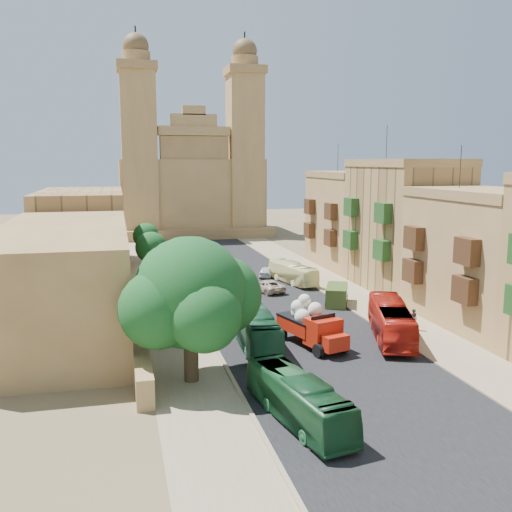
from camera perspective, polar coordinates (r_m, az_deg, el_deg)
name	(u,v)px	position (r m, az deg, el deg)	size (l,w,h in m)	color
ground	(359,391)	(35.46, 10.26, -13.12)	(260.00, 260.00, 0.00)	brown
road_surface	(247,286)	(62.84, -0.86, -3.02)	(14.00, 140.00, 0.01)	black
sidewalk_east	(329,282)	(65.55, 7.27, -2.58)	(5.00, 140.00, 0.01)	#917D5F
sidewalk_west	(160,291)	(61.49, -9.54, -3.43)	(5.00, 140.00, 0.01)	#917D5F
kerb_east	(308,282)	(64.70, 5.20, -2.65)	(0.25, 140.00, 0.12)	#917D5F
kerb_west	(184,289)	(61.69, -7.23, -3.28)	(0.25, 140.00, 0.12)	#917D5F
townhouse_b	(485,257)	(51.02, 21.91, -0.14)	(9.00, 14.00, 14.90)	#9B7746
townhouse_c	(404,225)	(62.65, 14.57, 3.04)	(9.00, 14.00, 17.40)	#A57E4B
townhouse_d	(351,219)	(75.28, 9.52, 3.65)	(9.00, 14.00, 15.90)	#9B7746
west_wall	(134,307)	(51.42, -12.09, -5.01)	(1.00, 40.00, 1.80)	#9B7746
west_building_low	(65,278)	(48.94, -18.60, -2.06)	(10.00, 28.00, 8.40)	olive
west_building_mid	(82,231)	(74.47, -17.00, 2.41)	(10.00, 22.00, 10.00)	#A57E4B
church	(190,183)	(109.39, -6.59, 7.22)	(28.00, 22.50, 36.30)	#9B7746
ficus_tree	(191,297)	(35.06, -6.48, -4.06)	(9.09, 8.36, 9.09)	#392C1C
street_tree_a	(170,297)	(43.18, -8.55, -4.12)	(3.39, 3.39, 5.21)	#392C1C
street_tree_b	(159,269)	(54.89, -9.70, -1.28)	(3.36, 3.36, 5.17)	#392C1C
street_tree_c	(151,248)	(66.66, -10.44, 0.83)	(3.66, 3.66, 5.62)	#392C1C
street_tree_d	(146,236)	(78.56, -10.96, 1.97)	(3.51, 3.51, 5.39)	#392C1C
red_truck	(312,324)	(42.57, 5.60, -6.82)	(4.02, 6.76, 3.74)	#B21F0D
olive_pickup	(337,295)	(55.20, 8.07, -3.91)	(3.55, 4.80, 1.82)	#3F5921
bus_green_south	(298,399)	(30.78, 4.23, -14.06)	(2.10, 8.96, 2.50)	#174925
bus_green_north	(255,328)	(42.41, -0.12, -7.20)	(2.33, 9.96, 2.77)	#1D5B37
bus_red_east	(391,321)	(45.25, 13.33, -6.33)	(2.41, 10.30, 2.87)	#AF1A10
bus_cream_east	(293,273)	(64.29, 3.69, -1.70)	(1.96, 8.37, 2.33)	#FFF5B0
car_blue_a	(250,324)	(45.88, -0.63, -6.77)	(1.71, 4.25, 1.45)	teal
car_white_a	(215,292)	(56.96, -4.08, -3.63)	(1.47, 4.20, 1.38)	silver
car_cream	(267,286)	(59.95, 1.13, -3.00)	(2.14, 4.65, 1.29)	#C3AD95
car_dkblue	(199,262)	(74.45, -5.76, -0.57)	(1.96, 4.83, 1.40)	#101047
car_white_b	(266,272)	(67.71, 1.03, -1.58)	(1.48, 3.69, 1.26)	silver
car_blue_b	(194,246)	(88.70, -6.17, 0.95)	(1.25, 3.60, 1.19)	#4891CA
pedestrian_a	(413,320)	(48.12, 15.44, -6.14)	(0.65, 0.43, 1.79)	black
pedestrian_c	(408,323)	(47.56, 14.92, -6.45)	(0.91, 0.38, 1.55)	#36363C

